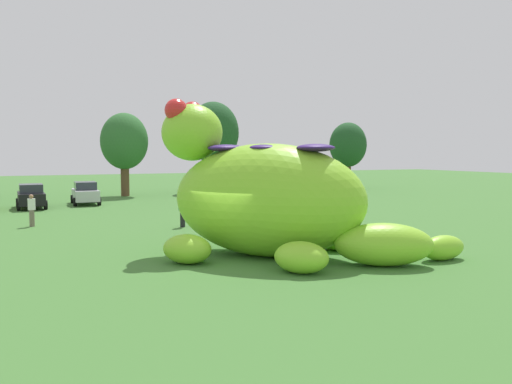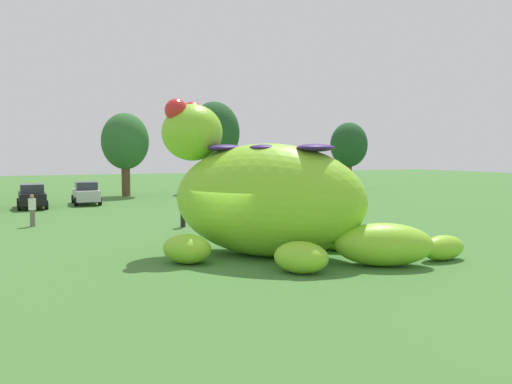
% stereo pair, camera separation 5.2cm
% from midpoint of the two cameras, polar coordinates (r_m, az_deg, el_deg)
% --- Properties ---
extents(ground_plane, '(160.00, 160.00, 0.00)m').
position_cam_midpoint_polar(ground_plane, '(18.90, -2.72, -7.54)').
color(ground_plane, '#427533').
extents(giant_inflatable_creature, '(10.74, 8.97, 5.99)m').
position_cam_midpoint_polar(giant_inflatable_creature, '(19.34, 1.21, -0.70)').
color(giant_inflatable_creature, '#8CD12D').
rests_on(giant_inflatable_creature, ground).
extents(car_black, '(2.02, 4.14, 1.72)m').
position_cam_midpoint_polar(car_black, '(39.52, -23.69, -0.43)').
color(car_black, black).
rests_on(car_black, ground).
extents(car_silver, '(1.97, 4.12, 1.72)m').
position_cam_midpoint_polar(car_silver, '(41.17, -18.42, -0.11)').
color(car_silver, '#B7BABF').
rests_on(car_silver, ground).
extents(tree_mid_left, '(4.22, 4.22, 7.50)m').
position_cam_midpoint_polar(tree_mid_left, '(48.01, -14.42, 5.41)').
color(tree_mid_left, brown).
rests_on(tree_mid_left, ground).
extents(tree_centre_left, '(5.04, 5.04, 8.94)m').
position_cam_midpoint_polar(tree_centre_left, '(51.28, -4.77, 6.51)').
color(tree_centre_left, brown).
rests_on(tree_centre_left, ground).
extents(tree_centre, '(4.09, 4.09, 7.27)m').
position_cam_midpoint_polar(tree_centre, '(58.02, 10.13, 5.12)').
color(tree_centre, brown).
rests_on(tree_centre, ground).
extents(spectator_near_inflatable, '(0.38, 0.26, 1.71)m').
position_cam_midpoint_polar(spectator_near_inflatable, '(27.32, -8.20, -2.09)').
color(spectator_near_inflatable, black).
rests_on(spectator_near_inflatable, ground).
extents(spectator_mid_field, '(0.38, 0.26, 1.71)m').
position_cam_midpoint_polar(spectator_mid_field, '(36.19, 6.34, -0.51)').
color(spectator_mid_field, black).
rests_on(spectator_mid_field, ground).
extents(spectator_by_cars, '(0.38, 0.26, 1.71)m').
position_cam_midpoint_polar(spectator_by_cars, '(27.24, 11.00, -2.15)').
color(spectator_by_cars, '#726656').
rests_on(spectator_by_cars, ground).
extents(spectator_wandering, '(0.38, 0.26, 1.71)m').
position_cam_midpoint_polar(spectator_wandering, '(29.76, -23.64, -1.89)').
color(spectator_wandering, '#726656').
rests_on(spectator_wandering, ground).
extents(spectator_far_side, '(0.38, 0.26, 1.71)m').
position_cam_midpoint_polar(spectator_far_side, '(36.48, -3.89, -0.45)').
color(spectator_far_side, '#726656').
rests_on(spectator_far_side, ground).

